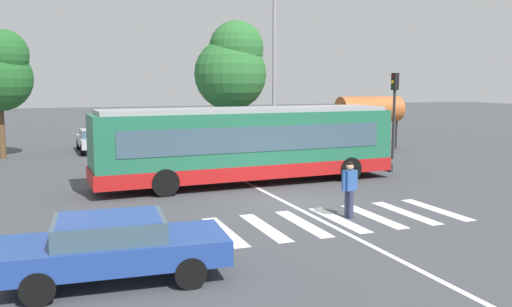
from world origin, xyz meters
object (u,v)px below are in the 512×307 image
object	(u,v)px
parked_car_teal	(224,134)
traffic_light_far_corner	(394,101)
parked_car_charcoal	(265,133)
background_tree_right	(232,66)
city_transit_bus	(247,144)
parked_car_champagne	(184,136)
foreground_sedan	(113,245)
parked_car_red	(303,132)
parked_car_silver	(95,139)
parked_car_blue	(138,137)
bus_stop_shelter	(369,110)
twin_arm_street_lamp	(274,46)
pedestrian_crossing_street	(349,186)

from	to	relation	value
parked_car_teal	traffic_light_far_corner	distance (m)	11.28
parked_car_charcoal	background_tree_right	bearing A→B (deg)	105.11
city_transit_bus	parked_car_champagne	bearing A→B (deg)	88.55
city_transit_bus	parked_car_teal	size ratio (longest dim) A/B	2.75
parked_car_champagne	foreground_sedan	bearing A→B (deg)	-106.89
parked_car_charcoal	parked_car_red	world-z (taller)	same
parked_car_champagne	parked_car_charcoal	size ratio (longest dim) A/B	1.01
city_transit_bus	parked_car_silver	distance (m)	13.60
parked_car_blue	bus_stop_shelter	bearing A→B (deg)	-20.70
foreground_sedan	parked_car_silver	xyz separation A→B (m)	(1.19, 21.69, 0.00)
parked_car_charcoal	bus_stop_shelter	xyz separation A→B (m)	(5.01, -4.52, 1.65)
traffic_light_far_corner	background_tree_right	bearing A→B (deg)	112.11
parked_car_champagne	background_tree_right	distance (m)	7.24
parked_car_blue	parked_car_champagne	bearing A→B (deg)	-7.78
parked_car_red	background_tree_right	xyz separation A→B (m)	(-3.83, 3.59, 4.45)
parked_car_teal	background_tree_right	xyz separation A→B (m)	(1.71, 3.42, 4.45)
parked_car_teal	traffic_light_far_corner	world-z (taller)	traffic_light_far_corner
twin_arm_street_lamp	city_transit_bus	bearing A→B (deg)	-119.49
parked_car_charcoal	twin_arm_street_lamp	world-z (taller)	twin_arm_street_lamp
city_transit_bus	parked_car_red	distance (m)	15.09
parked_car_blue	parked_car_charcoal	bearing A→B (deg)	-3.28
parked_car_charcoal	foreground_sedan	bearing A→B (deg)	-119.18
parked_car_champagne	traffic_light_far_corner	world-z (taller)	traffic_light_far_corner
foreground_sedan	bus_stop_shelter	size ratio (longest dim) A/B	1.12
traffic_light_far_corner	parked_car_teal	bearing A→B (deg)	127.17
parked_car_silver	background_tree_right	size ratio (longest dim) A/B	0.54
parked_car_red	twin_arm_street_lamp	bearing A→B (deg)	-132.65
city_transit_bus	parked_car_charcoal	distance (m)	13.57
foreground_sedan	parked_car_champagne	distance (m)	22.41
foreground_sedan	parked_car_teal	world-z (taller)	same
parked_car_charcoal	parked_car_champagne	bearing A→B (deg)	179.06
parked_car_blue	parked_car_teal	xyz separation A→B (m)	(5.49, -0.16, 0.00)
parked_car_charcoal	parked_car_red	size ratio (longest dim) A/B	1.00
city_transit_bus	pedestrian_crossing_street	xyz separation A→B (m)	(0.95, -6.31, -0.62)
city_transit_bus	parked_car_silver	xyz separation A→B (m)	(-5.00, 12.62, -0.82)
parked_car_teal	bus_stop_shelter	distance (m)	9.26
parked_car_blue	parked_car_charcoal	distance (m)	8.22
parked_car_blue	background_tree_right	distance (m)	9.07
pedestrian_crossing_street	bus_stop_shelter	size ratio (longest dim) A/B	0.42
city_transit_bus	parked_car_champagne	size ratio (longest dim) A/B	2.67
parked_car_red	background_tree_right	size ratio (longest dim) A/B	0.55
parked_car_red	parked_car_champagne	bearing A→B (deg)	-179.69
foreground_sedan	parked_car_blue	distance (m)	22.14
parked_car_silver	parked_car_champagne	world-z (taller)	same
background_tree_right	traffic_light_far_corner	bearing A→B (deg)	-67.89
parked_car_red	parked_car_teal	bearing A→B (deg)	178.17
parked_car_silver	parked_car_blue	size ratio (longest dim) A/B	1.00
traffic_light_far_corner	bus_stop_shelter	bearing A→B (deg)	75.07
pedestrian_crossing_street	parked_car_teal	bearing A→B (deg)	83.78
bus_stop_shelter	parked_car_red	bearing A→B (deg)	115.13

